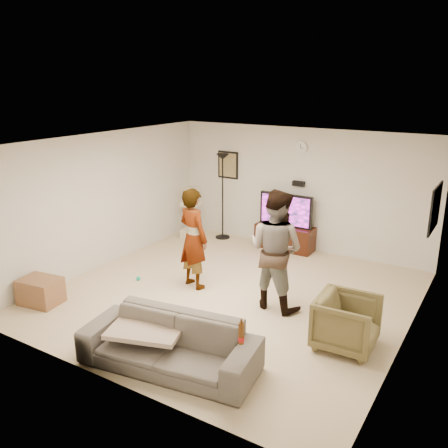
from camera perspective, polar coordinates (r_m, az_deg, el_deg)
The scene contains 24 objects.
floor at distance 7.96m, azimuth 0.75°, elevation -8.52°, with size 5.50×5.50×0.02m, color #C7AE87.
ceiling at distance 7.24m, azimuth 0.83°, elevation 9.79°, with size 5.50×5.50×0.02m, color white.
wall_back at distance 9.89m, azimuth 9.01°, elevation 4.12°, with size 5.50×0.04×2.50m, color beige.
wall_front at distance 5.47m, azimuth -14.27°, elevation -6.93°, with size 5.50×0.04×2.50m, color beige.
wall_left at distance 9.17m, azimuth -14.15°, elevation 2.80°, with size 0.04×5.50×2.50m, color beige.
wall_right at distance 6.60m, azimuth 21.77°, elevation -3.44°, with size 0.04×5.50×2.50m, color beige.
wall_clock at distance 9.71m, azimuth 9.18°, elevation 8.98°, with size 0.26×0.26×0.04m, color white.
wall_speaker at distance 9.81m, azimuth 8.91°, elevation 4.80°, with size 0.25×0.10×0.10m, color black.
picture_back at distance 10.55m, azimuth 0.47°, elevation 7.08°, with size 0.42×0.03×0.52m, color olive.
picture_right at distance 8.06m, azimuth 23.93°, elevation 1.74°, with size 0.03×0.78×0.62m, color #FEA45B.
tv_stand at distance 10.00m, azimuth 7.29°, elevation -1.58°, with size 1.22×0.45×0.51m, color black.
console_box at distance 9.73m, azimuth 6.31°, elevation -3.44°, with size 0.40×0.30×0.07m, color silver.
tv at distance 9.83m, azimuth 7.41°, elevation 1.68°, with size 1.14×0.08×0.67m, color black.
tv_screen at distance 9.79m, azimuth 7.31°, elevation 1.62°, with size 1.05×0.01×0.59m, color #FC22ED.
floor_lamp at distance 10.44m, azimuth -0.17°, elevation 3.26°, with size 0.32×0.32×1.88m, color black.
cat_tree at distance 10.55m, azimuth -3.98°, elevation 1.36°, with size 0.37×0.37×1.16m, color beige.
person_left at distance 7.98m, azimuth -3.70°, elevation -1.74°, with size 0.63×0.41×1.72m, color #B4B4B4.
person_right at distance 7.27m, azimuth 6.20°, elevation -3.08°, with size 0.91×0.71×1.87m, color navy.
sofa at distance 6.03m, azimuth -6.57°, elevation -14.03°, with size 2.19×0.86×0.64m, color #575149.
throw_blanket at distance 6.17m, azimuth -9.17°, elevation -12.20°, with size 0.90×0.70×0.06m, color tan.
beer_bottle at distance 5.32m, azimuth 2.09°, elevation -12.95°, with size 0.06×0.06×0.25m, color #502A0B.
armchair at distance 6.57m, azimuth 14.47°, elevation -11.35°, with size 0.76×0.79×0.72m, color brown.
side_table at distance 8.13m, azimuth -21.10°, elevation -7.50°, with size 0.62×0.46×0.41m, color brown.
toy_ball at distance 8.60m, azimuth -10.22°, elevation -6.43°, with size 0.08×0.08×0.08m, color #09A382.
Camera 1 is at (3.68, -6.17, 3.42)m, focal length 38.20 mm.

